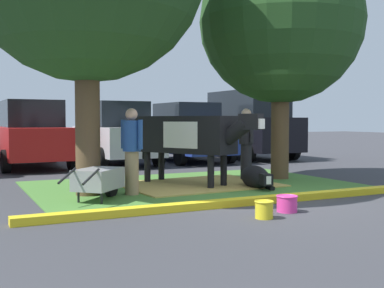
% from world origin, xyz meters
% --- Properties ---
extents(ground_plane, '(80.00, 80.00, 0.00)m').
position_xyz_m(ground_plane, '(0.00, 0.00, 0.00)').
color(ground_plane, '#38383D').
extents(grass_island, '(6.85, 4.68, 0.02)m').
position_xyz_m(grass_island, '(-0.38, 2.15, 0.01)').
color(grass_island, '#477A33').
rests_on(grass_island, ground).
extents(curb_yellow, '(8.05, 0.24, 0.12)m').
position_xyz_m(curb_yellow, '(-0.38, -0.34, 0.06)').
color(curb_yellow, yellow).
rests_on(curb_yellow, ground).
extents(hay_bedding, '(3.34, 2.59, 0.04)m').
position_xyz_m(hay_bedding, '(-0.30, 2.15, 0.03)').
color(hay_bedding, tan).
rests_on(hay_bedding, ground).
extents(shade_tree_right, '(3.90, 3.90, 5.73)m').
position_xyz_m(shade_tree_right, '(2.02, 2.34, 3.76)').
color(shade_tree_right, brown).
rests_on(shade_tree_right, ground).
extents(cow_holstein, '(1.83, 2.92, 1.56)m').
position_xyz_m(cow_holstein, '(-0.48, 2.25, 1.10)').
color(cow_holstein, black).
rests_on(cow_holstein, ground).
extents(calf_lying, '(0.71, 1.33, 0.48)m').
position_xyz_m(calf_lying, '(0.59, 1.24, 0.24)').
color(calf_lying, black).
rests_on(calf_lying, ground).
extents(person_handler, '(0.34, 0.53, 1.70)m').
position_xyz_m(person_handler, '(1.11, 2.43, 0.92)').
color(person_handler, black).
rests_on(person_handler, ground).
extents(person_visitor_near, '(0.34, 0.48, 1.65)m').
position_xyz_m(person_visitor_near, '(-2.04, 1.48, 0.89)').
color(person_visitor_near, '#9E7F5B').
rests_on(person_visitor_near, ground).
extents(wheelbarrow, '(1.33, 1.36, 0.63)m').
position_xyz_m(wheelbarrow, '(-2.78, 1.12, 0.39)').
color(wheelbarrow, gray).
rests_on(wheelbarrow, ground).
extents(bucket_yellow, '(0.29, 0.29, 0.26)m').
position_xyz_m(bucket_yellow, '(-1.02, -1.42, 0.14)').
color(bucket_yellow, yellow).
rests_on(bucket_yellow, ground).
extents(bucket_pink, '(0.34, 0.34, 0.26)m').
position_xyz_m(bucket_pink, '(-0.41, -1.15, 0.14)').
color(bucket_pink, '#EA3893').
rests_on(bucket_pink, ground).
extents(sedan_red, '(2.08, 4.43, 2.02)m').
position_xyz_m(sedan_red, '(-2.94, 8.15, 0.98)').
color(sedan_red, red).
rests_on(sedan_red, ground).
extents(sedan_silver, '(2.08, 4.43, 2.02)m').
position_xyz_m(sedan_silver, '(-0.31, 8.05, 0.98)').
color(sedan_silver, silver).
rests_on(sedan_silver, ground).
extents(sedan_blue, '(2.08, 4.43, 2.02)m').
position_xyz_m(sedan_blue, '(2.20, 8.02, 0.98)').
color(sedan_blue, navy).
rests_on(sedan_blue, ground).
extents(suv_black, '(2.18, 4.63, 2.52)m').
position_xyz_m(suv_black, '(4.86, 8.23, 1.27)').
color(suv_black, black).
rests_on(suv_black, ground).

